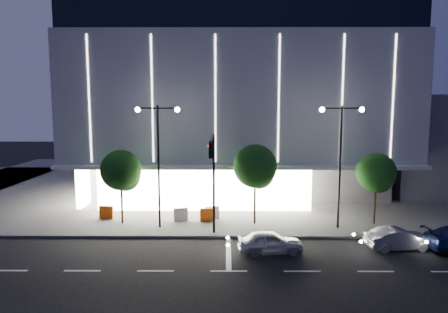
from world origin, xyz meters
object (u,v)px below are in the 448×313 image
Objects in this scene: car_second at (399,239)px; barrier_a at (106,212)px; street_lamp_west at (158,148)px; traffic_mast at (213,167)px; tree_right at (376,175)px; tree_mid at (255,169)px; barrier_c at (207,215)px; street_lamp_east at (341,148)px; car_lead at (270,242)px; barrier_d at (212,213)px; tree_left at (121,172)px; barrier_b at (181,214)px.

barrier_a is at bearing 65.81° from car_second.
traffic_mast is at bearing -33.65° from street_lamp_west.
tree_right is at bearing 2.89° from barrier_a.
tree_mid is at bearing 50.58° from traffic_mast.
traffic_mast is 6.43× the size of barrier_c.
street_lamp_east reaches higher than traffic_mast.
tree_right is (3.03, 1.02, -2.07)m from street_lamp_east.
street_lamp_west is (-4.00, 2.66, 0.93)m from traffic_mast.
traffic_mast is 10.83m from barrier_a.
street_lamp_east is 2.17× the size of car_second.
tree_mid is at bearing 0.20° from barrier_a.
street_lamp_west is 17.05m from car_second.
barrier_c is (-4.16, 6.34, -0.03)m from car_lead.
car_second reaches higher than barrier_c.
traffic_mast reaches higher than barrier_a.
street_lamp_east is 8.18× the size of barrier_d.
traffic_mast is at bearing -91.64° from barrier_c.
tree_left is at bearing 175.38° from barrier_c.
tree_left reaches higher than barrier_d.
tree_left reaches higher than car_second.
tree_right is at bearing -23.83° from barrier_d.
barrier_b is 2.05m from barrier_c.
traffic_mast is 12.55m from car_second.
street_lamp_west is 8.18× the size of barrier_b.
tree_right is at bearing -20.05° from barrier_b.
street_lamp_east is 8.95m from car_lead.
street_lamp_west is 16.19m from tree_right.
street_lamp_east is 1.57× the size of tree_left.
street_lamp_east is at bearing -19.23° from barrier_c.
car_lead is (-8.48, -5.77, -3.21)m from tree_right.
street_lamp_east reaches higher than barrier_b.
barrier_d is at bearing 47.68° from barrier_c.
barrier_b is at bearing 8.50° from tree_left.
barrier_d is (-12.27, 1.15, -3.23)m from tree_right.
car_lead is at bearing -84.82° from tree_mid.
barrier_a is at bearing 165.33° from barrier_c.
barrier_d is (3.75, 2.17, -5.31)m from street_lamp_west.
tree_mid is at bearing -37.83° from barrier_d.
street_lamp_west is at bearing -171.74° from tree_mid.
barrier_c is at bearing 171.00° from tree_mid.
street_lamp_east is 1.63× the size of tree_right.
car_lead is at bearing -28.72° from tree_left.
tree_mid is at bearing -24.00° from barrier_b.
tree_left is 5.20× the size of barrier_c.
barrier_c is (-3.64, 0.58, -3.68)m from tree_mid.
traffic_mast is at bearing -75.96° from barrier_b.
barrier_c is 1.00× the size of barrier_d.
street_lamp_east reaches higher than barrier_a.
tree_right is (16.03, 1.02, -2.07)m from street_lamp_west.
tree_right is 1.33× the size of car_second.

